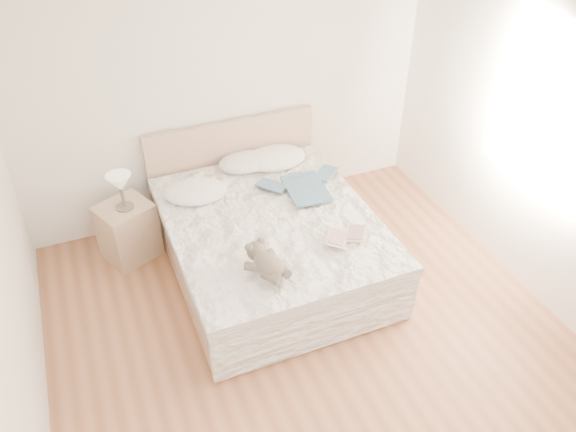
# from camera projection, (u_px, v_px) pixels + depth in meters

# --- Properties ---
(floor) EXTENTS (4.00, 4.50, 0.00)m
(floor) POSITION_uv_depth(u_px,v_px,m) (324.00, 359.00, 4.34)
(floor) COLOR brown
(floor) RESTS_ON ground
(ceiling) EXTENTS (4.00, 4.50, 0.00)m
(ceiling) POSITION_uv_depth(u_px,v_px,m) (345.00, 0.00, 2.72)
(ceiling) COLOR white
(ceiling) RESTS_ON ground
(wall_back) EXTENTS (4.00, 0.02, 2.70)m
(wall_back) POSITION_uv_depth(u_px,v_px,m) (225.00, 84.00, 5.19)
(wall_back) COLOR white
(wall_back) RESTS_ON ground
(wall_right) EXTENTS (0.02, 4.50, 2.70)m
(wall_right) POSITION_uv_depth(u_px,v_px,m) (576.00, 158.00, 4.14)
(wall_right) COLOR white
(wall_right) RESTS_ON ground
(window) EXTENTS (0.02, 1.30, 1.10)m
(window) POSITION_uv_depth(u_px,v_px,m) (549.00, 128.00, 4.30)
(window) COLOR white
(window) RESTS_ON wall_right
(bed) EXTENTS (1.72, 2.14, 1.00)m
(bed) POSITION_uv_depth(u_px,v_px,m) (268.00, 238.00, 5.04)
(bed) COLOR tan
(bed) RESTS_ON floor
(nightstand) EXTENTS (0.57, 0.55, 0.56)m
(nightstand) POSITION_uv_depth(u_px,v_px,m) (128.00, 231.00, 5.16)
(nightstand) COLOR tan
(nightstand) RESTS_ON floor
(table_lamp) EXTENTS (0.28, 0.28, 0.34)m
(table_lamp) POSITION_uv_depth(u_px,v_px,m) (120.00, 185.00, 4.83)
(table_lamp) COLOR #4C4842
(table_lamp) RESTS_ON nightstand
(pillow_left) EXTENTS (0.65, 0.52, 0.17)m
(pillow_left) POSITION_uv_depth(u_px,v_px,m) (196.00, 191.00, 5.05)
(pillow_left) COLOR white
(pillow_left) RESTS_ON bed
(pillow_middle) EXTENTS (0.54, 0.39, 0.16)m
(pillow_middle) POSITION_uv_depth(u_px,v_px,m) (245.00, 162.00, 5.45)
(pillow_middle) COLOR white
(pillow_middle) RESTS_ON bed
(pillow_right) EXTENTS (0.63, 0.45, 0.18)m
(pillow_right) POSITION_uv_depth(u_px,v_px,m) (275.00, 158.00, 5.51)
(pillow_right) COLOR white
(pillow_right) RESTS_ON bed
(blouse) EXTENTS (0.60, 0.63, 0.02)m
(blouse) POSITION_uv_depth(u_px,v_px,m) (306.00, 188.00, 5.10)
(blouse) COLOR #32526C
(blouse) RESTS_ON bed
(photo_book) EXTENTS (0.37, 0.34, 0.02)m
(photo_book) POSITION_uv_depth(u_px,v_px,m) (196.00, 190.00, 5.08)
(photo_book) COLOR silver
(photo_book) RESTS_ON bed
(childrens_book) EXTENTS (0.42, 0.39, 0.02)m
(childrens_book) POSITION_uv_depth(u_px,v_px,m) (347.00, 236.00, 4.55)
(childrens_book) COLOR beige
(childrens_book) RESTS_ON bed
(teddy_bear) EXTENTS (0.36, 0.43, 0.19)m
(teddy_bear) POSITION_uv_depth(u_px,v_px,m) (269.00, 271.00, 4.19)
(teddy_bear) COLOR #64584C
(teddy_bear) RESTS_ON bed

